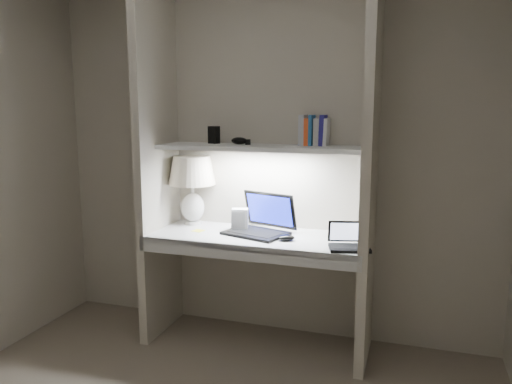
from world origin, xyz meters
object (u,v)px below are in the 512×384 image
at_px(speaker, 240,220).
at_px(book_row, 314,131).
at_px(table_lamp, 192,179).
at_px(laptop_netbook, 349,242).
at_px(laptop_main, 261,224).

relative_size(speaker, book_row, 0.77).
xyz_separation_m(table_lamp, book_row, (0.88, 0.04, 0.35)).
distance_m(laptop_netbook, book_row, 0.79).
distance_m(table_lamp, laptop_main, 0.63).
height_order(laptop_netbook, book_row, book_row).
relative_size(table_lamp, laptop_netbook, 1.75).
relative_size(laptop_main, laptop_netbook, 1.70).
height_order(table_lamp, book_row, book_row).
height_order(table_lamp, speaker, table_lamp).
relative_size(table_lamp, book_row, 2.46).
relative_size(laptop_netbook, book_row, 1.41).
bearing_deg(table_lamp, book_row, 2.31).
distance_m(laptop_main, laptop_netbook, 0.65).
height_order(speaker, book_row, book_row).
xyz_separation_m(laptop_netbook, speaker, (-0.78, 0.20, 0.04)).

